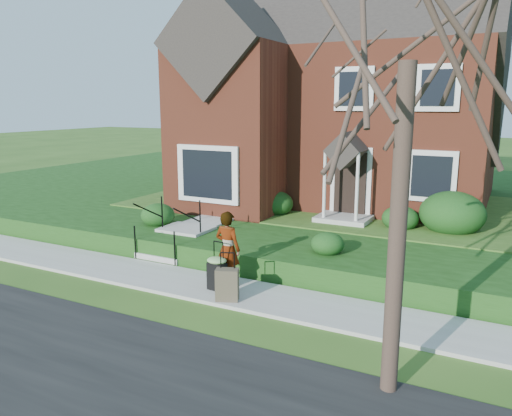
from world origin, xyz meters
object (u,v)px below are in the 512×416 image
Objects in this scene: front_steps at (177,238)px; woman at (228,249)px; tree_verge at (410,25)px; suitcase_olive at (227,285)px; suitcase_black at (217,271)px.

woman is (2.59, -1.61, 0.47)m from front_steps.
tree_verge is (4.22, -2.49, 4.21)m from woman.
tree_verge reaches higher than suitcase_olive.
woman is 1.04m from suitcase_olive.
suitcase_olive is (0.51, -0.43, -0.08)m from suitcase_black.
front_steps is 3.09m from woman.
front_steps is 9.22m from tree_verge.
suitcase_olive is at bearing 155.71° from tree_verge.
suitcase_black is 0.67m from suitcase_olive.
woman is at bearing -31.80° from front_steps.
front_steps is at bearing 148.97° from tree_verge.
woman is 6.46m from tree_verge.
suitcase_black is at bearing -37.97° from front_steps.
suitcase_black reaches higher than suitcase_olive.
tree_verge is at bearing -31.03° from front_steps.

